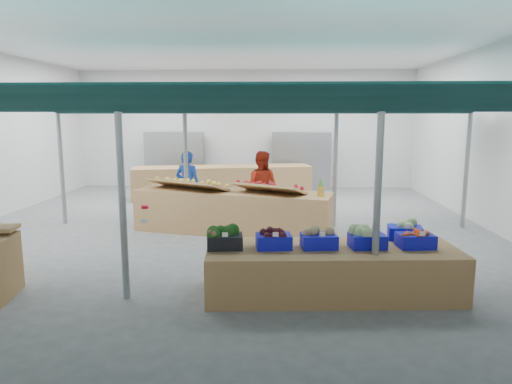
% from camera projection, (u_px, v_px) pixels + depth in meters
% --- Properties ---
extents(floor, '(13.00, 13.00, 0.00)m').
position_uv_depth(floor, '(226.00, 230.00, 10.44)').
color(floor, '#5E5E60').
rests_on(floor, ground).
extents(hall, '(13.00, 13.00, 13.00)m').
position_uv_depth(hall, '(232.00, 113.00, 11.42)').
color(hall, silver).
rests_on(hall, ground).
extents(pole_grid, '(10.00, 4.60, 3.00)m').
position_uv_depth(pole_grid, '(256.00, 158.00, 8.38)').
color(pole_grid, gray).
rests_on(pole_grid, floor).
extents(awnings, '(9.50, 7.08, 0.30)m').
position_uv_depth(awnings, '(256.00, 105.00, 8.23)').
color(awnings, '#0B302D').
rests_on(awnings, pole_grid).
extents(back_shelving_left, '(2.00, 0.50, 2.00)m').
position_uv_depth(back_shelving_left, '(175.00, 161.00, 16.30)').
color(back_shelving_left, '#B23F33').
rests_on(back_shelving_left, floor).
extents(back_shelving_right, '(2.00, 0.50, 2.00)m').
position_uv_depth(back_shelving_right, '(301.00, 161.00, 16.10)').
color(back_shelving_right, '#B23F33').
rests_on(back_shelving_right, floor).
extents(veg_counter, '(3.67, 1.42, 0.70)m').
position_uv_depth(veg_counter, '(332.00, 271.00, 6.64)').
color(veg_counter, '#997243').
rests_on(veg_counter, floor).
extents(fruit_counter, '(4.49, 2.06, 0.94)m').
position_uv_depth(fruit_counter, '(232.00, 212.00, 10.15)').
color(fruit_counter, '#997243').
rests_on(fruit_counter, floor).
extents(far_counter, '(5.69, 2.25, 1.01)m').
position_uv_depth(far_counter, '(223.00, 182.00, 14.53)').
color(far_counter, '#997243').
rests_on(far_counter, floor).
extents(vendor_left, '(0.72, 0.56, 1.75)m').
position_uv_depth(vendor_left, '(188.00, 186.00, 11.22)').
color(vendor_left, '#193FA7').
rests_on(vendor_left, floor).
extents(vendor_right, '(0.98, 0.85, 1.75)m').
position_uv_depth(vendor_right, '(261.00, 187.00, 11.14)').
color(vendor_right, '#B02715').
rests_on(vendor_right, floor).
extents(crate_broccoli, '(0.54, 0.43, 0.35)m').
position_uv_depth(crate_broccoli, '(225.00, 238.00, 6.52)').
color(crate_broccoli, black).
rests_on(crate_broccoli, veg_counter).
extents(crate_beets, '(0.54, 0.43, 0.29)m').
position_uv_depth(crate_beets, '(274.00, 239.00, 6.54)').
color(crate_beets, '#1112BB').
rests_on(crate_beets, veg_counter).
extents(crate_celeriac, '(0.54, 0.43, 0.31)m').
position_uv_depth(crate_celeriac, '(319.00, 238.00, 6.55)').
color(crate_celeriac, '#1112BB').
rests_on(crate_celeriac, veg_counter).
extents(crate_cabbage, '(0.54, 0.43, 0.35)m').
position_uv_depth(crate_cabbage, '(367.00, 237.00, 6.56)').
color(crate_cabbage, '#1112BB').
rests_on(crate_cabbage, veg_counter).
extents(crate_carrots, '(0.54, 0.43, 0.29)m').
position_uv_depth(crate_carrots, '(415.00, 240.00, 6.58)').
color(crate_carrots, '#1112BB').
rests_on(crate_carrots, veg_counter).
extents(sparrow, '(0.12, 0.09, 0.11)m').
position_uv_depth(sparrow, '(213.00, 234.00, 6.39)').
color(sparrow, brown).
rests_on(sparrow, crate_broccoli).
extents(pole_ribbon, '(0.12, 0.12, 0.28)m').
position_uv_depth(pole_ribbon, '(145.00, 208.00, 7.49)').
color(pole_ribbon, red).
rests_on(pole_ribbon, pole_grid).
extents(apple_heap_yellow, '(2.01, 1.51, 0.27)m').
position_uv_depth(apple_heap_yellow, '(187.00, 183.00, 10.24)').
color(apple_heap_yellow, '#997247').
rests_on(apple_heap_yellow, fruit_counter).
extents(apple_heap_red, '(1.65, 1.32, 0.27)m').
position_uv_depth(apple_heap_red, '(270.00, 186.00, 9.70)').
color(apple_heap_red, '#997247').
rests_on(apple_heap_red, fruit_counter).
extents(pineapple, '(0.14, 0.14, 0.39)m').
position_uv_depth(pineapple, '(321.00, 188.00, 9.39)').
color(pineapple, '#8C6019').
rests_on(pineapple, fruit_counter).
extents(crate_extra, '(0.54, 0.44, 0.32)m').
position_uv_depth(crate_extra, '(405.00, 230.00, 7.02)').
color(crate_extra, '#1112BB').
rests_on(crate_extra, veg_counter).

